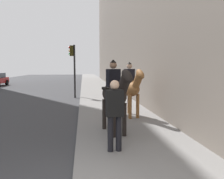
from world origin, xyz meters
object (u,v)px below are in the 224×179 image
at_px(mounted_horse_far, 130,87).
at_px(mounted_horse_near, 115,93).
at_px(pedestrian_greeting, 115,111).
at_px(traffic_light_near_curb, 73,62).

bearing_deg(mounted_horse_far, mounted_horse_near, -33.98).
relative_size(mounted_horse_near, pedestrian_greeting, 1.31).
bearing_deg(traffic_light_near_curb, pedestrian_greeting, -172.37).
xyz_separation_m(mounted_horse_near, traffic_light_near_curb, (8.87, 1.59, 1.09)).
bearing_deg(mounted_horse_far, pedestrian_greeting, -28.15).
height_order(mounted_horse_near, pedestrian_greeting, mounted_horse_near).
xyz_separation_m(mounted_horse_near, mounted_horse_far, (2.19, -0.95, -0.02)).
bearing_deg(mounted_horse_near, pedestrian_greeting, -20.75).
distance_m(mounted_horse_near, mounted_horse_far, 2.38).
xyz_separation_m(pedestrian_greeting, traffic_light_near_curb, (10.33, 1.38, 1.33)).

